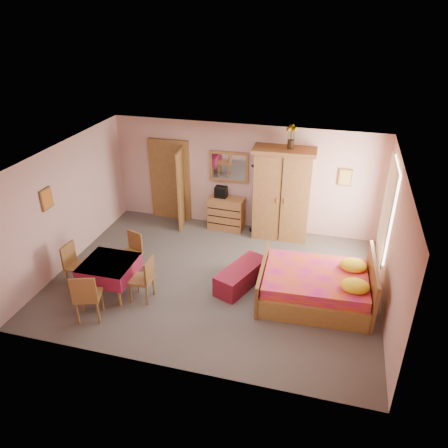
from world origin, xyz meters
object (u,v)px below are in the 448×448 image
(bench, at_px, (241,276))
(stereo, at_px, (221,192))
(chair_west, at_px, (78,266))
(chest_of_drawers, at_px, (226,213))
(chair_east, at_px, (141,279))
(dining_table, at_px, (111,277))
(chair_south, at_px, (88,295))
(chair_north, at_px, (130,253))
(bed, at_px, (316,278))
(wall_mirror, at_px, (229,167))
(sunflower_vase, at_px, (291,137))
(floor_lamp, at_px, (255,199))
(wardrobe, at_px, (282,194))

(bench, bearing_deg, stereo, 114.59)
(chair_west, bearing_deg, chest_of_drawers, 148.07)
(chair_east, bearing_deg, chair_west, 85.69)
(dining_table, xyz_separation_m, chair_south, (-0.01, -0.78, 0.14))
(dining_table, bearing_deg, chair_north, 87.08)
(bed, xyz_separation_m, chair_south, (-3.85, -1.58, 0.00))
(bed, height_order, chair_south, chair_south)
(wall_mirror, bearing_deg, dining_table, -115.07)
(chest_of_drawers, height_order, chair_south, chair_south)
(stereo, bearing_deg, chair_north, -117.75)
(bed, distance_m, chair_south, 4.16)
(sunflower_vase, xyz_separation_m, chair_west, (-3.67, -3.11, -2.01))
(sunflower_vase, distance_m, chair_east, 4.41)
(stereo, bearing_deg, chest_of_drawers, -14.10)
(stereo, relative_size, chair_west, 0.32)
(stereo, xyz_separation_m, chair_south, (-1.34, -4.00, -0.46))
(dining_table, bearing_deg, chair_east, -2.25)
(bed, bearing_deg, wall_mirror, 129.38)
(chest_of_drawers, xyz_separation_m, chair_east, (-0.81, -3.22, 0.04))
(chair_east, bearing_deg, floor_lamp, -25.56)
(floor_lamp, distance_m, chair_east, 3.62)
(stereo, height_order, wardrobe, wardrobe)
(wall_mirror, distance_m, bed, 3.67)
(floor_lamp, bearing_deg, bench, -84.41)
(stereo, bearing_deg, dining_table, -112.39)
(bed, xyz_separation_m, bench, (-1.45, 0.10, -0.27))
(bed, bearing_deg, chair_west, -173.67)
(floor_lamp, height_order, chair_south, floor_lamp)
(wardrobe, relative_size, bed, 1.05)
(wall_mirror, xyz_separation_m, chair_west, (-2.20, -3.34, -1.09))
(bed, bearing_deg, chest_of_drawers, 131.79)
(wardrobe, bearing_deg, bed, -69.23)
(chair_south, relative_size, chair_east, 1.09)
(bed, xyz_separation_m, chair_north, (-3.80, -0.03, -0.05))
(chair_south, bearing_deg, chest_of_drawers, 51.34)
(sunflower_vase, height_order, bench, sunflower_vase)
(stereo, height_order, chair_east, stereo)
(wall_mirror, xyz_separation_m, chair_east, (-0.81, -3.43, -1.10))
(wardrobe, relative_size, chair_east, 2.46)
(wardrobe, xyz_separation_m, chair_west, (-3.55, -3.10, -0.65))
(chest_of_drawers, relative_size, wardrobe, 0.39)
(wardrobe, xyz_separation_m, sunflower_vase, (0.12, 0.01, 1.37))
(chair_south, height_order, chair_west, chair_south)
(chest_of_drawers, distance_m, chair_east, 3.32)
(bed, bearing_deg, bench, 173.30)
(floor_lamp, distance_m, chair_south, 4.58)
(sunflower_vase, xyz_separation_m, bed, (0.90, -2.36, -1.98))
(chest_of_drawers, height_order, floor_lamp, floor_lamp)
(chest_of_drawers, xyz_separation_m, bed, (2.36, -2.39, 0.08))
(chair_north, distance_m, chair_east, 1.02)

